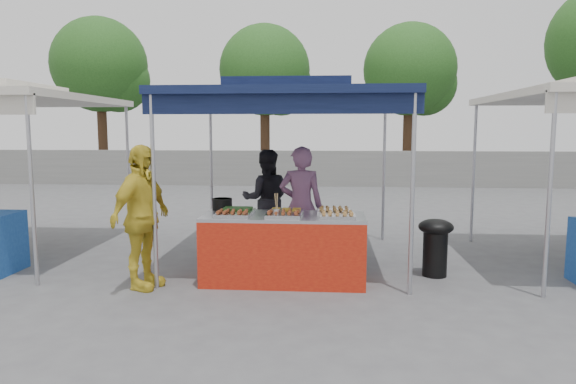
# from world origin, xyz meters

# --- Properties ---
(ground_plane) EXTENTS (80.00, 80.00, 0.00)m
(ground_plane) POSITION_xyz_m (0.00, 0.00, 0.00)
(ground_plane) COLOR #535356
(back_wall) EXTENTS (40.00, 0.25, 1.20)m
(back_wall) POSITION_xyz_m (0.00, 11.00, 0.60)
(back_wall) COLOR slate
(back_wall) RESTS_ON ground_plane
(main_canopy) EXTENTS (3.20, 3.20, 2.57)m
(main_canopy) POSITION_xyz_m (0.00, 0.97, 2.37)
(main_canopy) COLOR #AEAEB5
(main_canopy) RESTS_ON ground_plane
(tree_0) EXTENTS (3.63, 3.59, 6.17)m
(tree_0) POSITION_xyz_m (-8.06, 13.13, 4.22)
(tree_0) COLOR #3C2617
(tree_0) RESTS_ON ground_plane
(tree_1) EXTENTS (3.46, 3.39, 5.82)m
(tree_1) POSITION_xyz_m (-1.71, 13.18, 3.98)
(tree_1) COLOR #3C2617
(tree_1) RESTS_ON ground_plane
(tree_2) EXTENTS (3.43, 3.36, 5.77)m
(tree_2) POSITION_xyz_m (3.64, 13.11, 3.94)
(tree_2) COLOR #3C2617
(tree_2) RESTS_ON ground_plane
(vendor_table) EXTENTS (2.00, 0.80, 0.85)m
(vendor_table) POSITION_xyz_m (0.00, -0.10, 0.43)
(vendor_table) COLOR #B42210
(vendor_table) RESTS_ON ground_plane
(food_tray_fl) EXTENTS (0.42, 0.30, 0.07)m
(food_tray_fl) POSITION_xyz_m (-0.59, -0.34, 0.88)
(food_tray_fl) COLOR #BABABE
(food_tray_fl) RESTS_ON vendor_table
(food_tray_fm) EXTENTS (0.42, 0.30, 0.07)m
(food_tray_fm) POSITION_xyz_m (0.02, -0.33, 0.88)
(food_tray_fm) COLOR #BABABE
(food_tray_fm) RESTS_ON vendor_table
(food_tray_fr) EXTENTS (0.42, 0.30, 0.07)m
(food_tray_fr) POSITION_xyz_m (0.66, -0.34, 0.88)
(food_tray_fr) COLOR #BABABE
(food_tray_fr) RESTS_ON vendor_table
(food_tray_bl) EXTENTS (0.42, 0.30, 0.07)m
(food_tray_bl) POSITION_xyz_m (-0.59, -0.05, 0.88)
(food_tray_bl) COLOR #BABABE
(food_tray_bl) RESTS_ON vendor_table
(food_tray_bm) EXTENTS (0.42, 0.30, 0.07)m
(food_tray_bm) POSITION_xyz_m (0.03, -0.03, 0.88)
(food_tray_bm) COLOR #BABABE
(food_tray_bm) RESTS_ON vendor_table
(food_tray_br) EXTENTS (0.42, 0.30, 0.07)m
(food_tray_br) POSITION_xyz_m (0.63, 0.01, 0.88)
(food_tray_br) COLOR #BABABE
(food_tray_br) RESTS_ON vendor_table
(cooking_pot) EXTENTS (0.26, 0.26, 0.15)m
(cooking_pot) POSITION_xyz_m (-0.84, 0.23, 0.93)
(cooking_pot) COLOR black
(cooking_pot) RESTS_ON vendor_table
(skewer_cup) EXTENTS (0.09, 0.09, 0.11)m
(skewer_cup) POSITION_xyz_m (-0.06, -0.37, 0.91)
(skewer_cup) COLOR #AEAEB5
(skewer_cup) RESTS_ON vendor_table
(wok_burner) EXTENTS (0.45, 0.45, 0.76)m
(wok_burner) POSITION_xyz_m (1.94, 0.30, 0.45)
(wok_burner) COLOR black
(wok_burner) RESTS_ON ground_plane
(crate_left) EXTENTS (0.53, 0.37, 0.32)m
(crate_left) POSITION_xyz_m (-0.25, 0.47, 0.16)
(crate_left) COLOR #123097
(crate_left) RESTS_ON ground_plane
(crate_right) EXTENTS (0.55, 0.39, 0.33)m
(crate_right) POSITION_xyz_m (0.36, 0.42, 0.17)
(crate_right) COLOR #123097
(crate_right) RESTS_ON ground_plane
(crate_stacked) EXTENTS (0.55, 0.38, 0.33)m
(crate_stacked) POSITION_xyz_m (0.36, 0.42, 0.49)
(crate_stacked) COLOR #123097
(crate_stacked) RESTS_ON crate_right
(vendor_woman) EXTENTS (0.61, 0.40, 1.67)m
(vendor_woman) POSITION_xyz_m (0.17, 0.75, 0.84)
(vendor_woman) COLOR #805175
(vendor_woman) RESTS_ON ground_plane
(helper_man) EXTENTS (0.86, 0.72, 1.59)m
(helper_man) POSITION_xyz_m (-0.44, 1.74, 0.79)
(helper_man) COLOR black
(helper_man) RESTS_ON ground_plane
(customer_person) EXTENTS (0.70, 1.09, 1.73)m
(customer_person) POSITION_xyz_m (-1.67, -0.49, 0.86)
(customer_person) COLOR gold
(customer_person) RESTS_ON ground_plane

